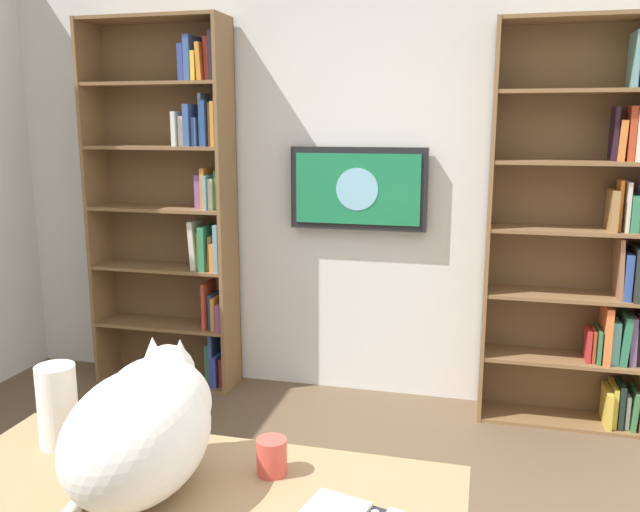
{
  "coord_description": "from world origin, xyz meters",
  "views": [
    {
      "loc": [
        -0.74,
        1.58,
        1.62
      ],
      "look_at": [
        -0.05,
        -1.15,
        1.05
      ],
      "focal_mm": 36.83,
      "sensor_mm": 36.0,
      "label": 1
    }
  ],
  "objects_px": {
    "wall_mounted_tv": "(358,189)",
    "paper_towel_roll": "(58,406)",
    "bookshelf_left": "(590,234)",
    "cat": "(145,424)",
    "coffee_mug": "(272,456)",
    "bookshelf_right": "(177,205)"
  },
  "relations": [
    {
      "from": "wall_mounted_tv",
      "to": "coffee_mug",
      "type": "bearing_deg",
      "value": 95.36
    },
    {
      "from": "bookshelf_left",
      "to": "wall_mounted_tv",
      "type": "bearing_deg",
      "value": -3.77
    },
    {
      "from": "wall_mounted_tv",
      "to": "cat",
      "type": "height_order",
      "value": "wall_mounted_tv"
    },
    {
      "from": "paper_towel_roll",
      "to": "coffee_mug",
      "type": "xyz_separation_m",
      "value": [
        -0.64,
        0.0,
        -0.07
      ]
    },
    {
      "from": "paper_towel_roll",
      "to": "bookshelf_left",
      "type": "bearing_deg",
      "value": -128.1
    },
    {
      "from": "wall_mounted_tv",
      "to": "paper_towel_roll",
      "type": "relative_size",
      "value": 3.35
    },
    {
      "from": "coffee_mug",
      "to": "bookshelf_right",
      "type": "bearing_deg",
      "value": -58.57
    },
    {
      "from": "wall_mounted_tv",
      "to": "cat",
      "type": "relative_size",
      "value": 1.34
    },
    {
      "from": "bookshelf_left",
      "to": "paper_towel_roll",
      "type": "height_order",
      "value": "bookshelf_left"
    },
    {
      "from": "cat",
      "to": "paper_towel_roll",
      "type": "height_order",
      "value": "cat"
    },
    {
      "from": "bookshelf_right",
      "to": "wall_mounted_tv",
      "type": "relative_size",
      "value": 2.81
    },
    {
      "from": "bookshelf_right",
      "to": "paper_towel_roll",
      "type": "height_order",
      "value": "bookshelf_right"
    },
    {
      "from": "bookshelf_right",
      "to": "paper_towel_roll",
      "type": "bearing_deg",
      "value": 107.53
    },
    {
      "from": "coffee_mug",
      "to": "paper_towel_roll",
      "type": "bearing_deg",
      "value": -0.16
    },
    {
      "from": "cat",
      "to": "coffee_mug",
      "type": "distance_m",
      "value": 0.34
    },
    {
      "from": "bookshelf_left",
      "to": "wall_mounted_tv",
      "type": "distance_m",
      "value": 1.28
    },
    {
      "from": "bookshelf_left",
      "to": "bookshelf_right",
      "type": "height_order",
      "value": "bookshelf_right"
    },
    {
      "from": "bookshelf_left",
      "to": "paper_towel_roll",
      "type": "bearing_deg",
      "value": 51.9
    },
    {
      "from": "bookshelf_right",
      "to": "paper_towel_roll",
      "type": "xyz_separation_m",
      "value": [
        -0.68,
        2.15,
        -0.29
      ]
    },
    {
      "from": "bookshelf_right",
      "to": "coffee_mug",
      "type": "distance_m",
      "value": 2.55
    },
    {
      "from": "bookshelf_left",
      "to": "paper_towel_roll",
      "type": "distance_m",
      "value": 2.74
    },
    {
      "from": "bookshelf_left",
      "to": "coffee_mug",
      "type": "relative_size",
      "value": 22.34
    }
  ]
}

